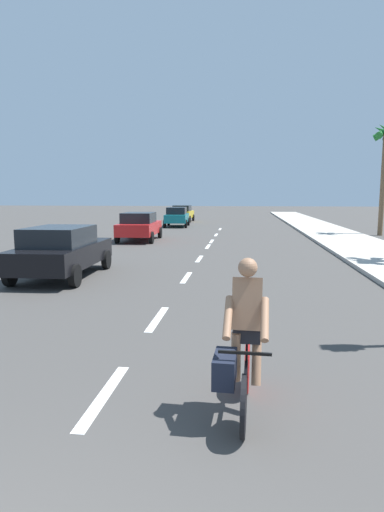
{
  "coord_description": "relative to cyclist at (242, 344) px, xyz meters",
  "views": [
    {
      "loc": [
        1.72,
        -1.29,
        2.51
      ],
      "look_at": [
        0.53,
        8.62,
        1.1
      ],
      "focal_mm": 30.1,
      "sensor_mm": 36.0,
      "label": 1
    }
  ],
  "objects": [
    {
      "name": "lane_stripe_2",
      "position": [
        -1.72,
        3.64,
        -0.83
      ],
      "size": [
        0.16,
        1.8,
        0.01
      ],
      "primitive_type": "cube",
      "color": "white",
      "rests_on": "ground"
    },
    {
      "name": "lane_stripe_4",
      "position": [
        -1.72,
        12.09,
        -0.83
      ],
      "size": [
        0.16,
        1.8,
        0.01
      ],
      "primitive_type": "cube",
      "color": "white",
      "rests_on": "ground"
    },
    {
      "name": "sidewalk_strip",
      "position": [
        5.66,
        18.55,
        -0.76
      ],
      "size": [
        3.6,
        80.0,
        0.14
      ],
      "primitive_type": "cube",
      "color": "#B2ADA3",
      "rests_on": "ground"
    },
    {
      "name": "lane_stripe_3",
      "position": [
        -1.72,
        8.14,
        -0.83
      ],
      "size": [
        0.16,
        1.8,
        0.01
      ],
      "primitive_type": "cube",
      "color": "white",
      "rests_on": "ground"
    },
    {
      "name": "lane_stripe_5",
      "position": [
        -1.72,
        16.24,
        -0.83
      ],
      "size": [
        0.16,
        1.8,
        0.01
      ],
      "primitive_type": "cube",
      "color": "white",
      "rests_on": "ground"
    },
    {
      "name": "parked_car_red",
      "position": [
        -5.75,
        18.62,
        0.01
      ],
      "size": [
        2.17,
        4.44,
        1.57
      ],
      "rotation": [
        0.0,
        0.0,
        0.04
      ],
      "color": "red",
      "rests_on": "ground"
    },
    {
      "name": "ground_plane",
      "position": [
        -1.72,
        16.55,
        -0.83
      ],
      "size": [
        160.0,
        160.0,
        0.0
      ],
      "primitive_type": "plane",
      "color": "#423F3D"
    },
    {
      "name": "cyclist",
      "position": [
        0.0,
        0.0,
        0.0
      ],
      "size": [
        0.62,
        1.71,
        1.82
      ],
      "rotation": [
        0.0,
        0.0,
        3.1
      ],
      "color": "black",
      "rests_on": "ground"
    },
    {
      "name": "lane_stripe_8",
      "position": [
        -1.72,
        27.35,
        -0.83
      ],
      "size": [
        0.16,
        1.8,
        0.01
      ],
      "primitive_type": "cube",
      "color": "white",
      "rests_on": "ground"
    },
    {
      "name": "parked_car_yellow",
      "position": [
        -5.82,
        36.12,
        0.01
      ],
      "size": [
        1.94,
        4.16,
        1.57
      ],
      "rotation": [
        0.0,
        0.0,
        -0.01
      ],
      "color": "gold",
      "rests_on": "ground"
    },
    {
      "name": "lane_stripe_7",
      "position": [
        -1.72,
        22.61,
        -0.83
      ],
      "size": [
        0.16,
        1.8,
        0.01
      ],
      "primitive_type": "cube",
      "color": "white",
      "rests_on": "ground"
    },
    {
      "name": "lane_stripe_6",
      "position": [
        -1.72,
        18.71,
        -0.83
      ],
      "size": [
        0.16,
        1.8,
        0.01
      ],
      "primitive_type": "cube",
      "color": "white",
      "rests_on": "ground"
    },
    {
      "name": "lane_stripe_1",
      "position": [
        -1.72,
        0.22,
        -0.83
      ],
      "size": [
        0.16,
        1.8,
        0.01
      ],
      "primitive_type": "cube",
      "color": "white",
      "rests_on": "ground"
    },
    {
      "name": "parked_car_teal",
      "position": [
        -5.34,
        29.55,
        0.01
      ],
      "size": [
        2.03,
        4.06,
        1.57
      ],
      "rotation": [
        0.0,
        0.0,
        0.06
      ],
      "color": "#14727A",
      "rests_on": "ground"
    },
    {
      "name": "parked_car_black",
      "position": [
        -5.55,
        7.79,
        0.01
      ],
      "size": [
        2.16,
        4.51,
        1.57
      ],
      "rotation": [
        0.0,
        0.0,
        0.03
      ],
      "color": "black",
      "rests_on": "ground"
    }
  ]
}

